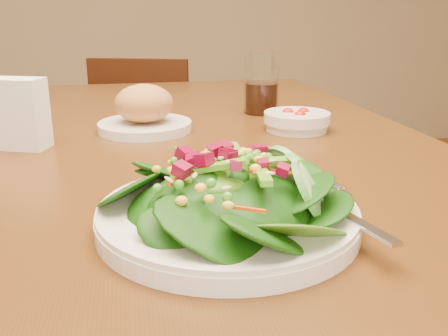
{
  "coord_description": "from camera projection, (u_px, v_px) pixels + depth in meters",
  "views": [
    {
      "loc": [
        -0.08,
        -0.85,
        0.97
      ],
      "look_at": [
        0.01,
        -0.35,
        0.81
      ],
      "focal_mm": 40.0,
      "sensor_mm": 36.0,
      "label": 1
    }
  ],
  "objects": [
    {
      "name": "napkin_holder",
      "position": [
        18.0,
        112.0,
        0.81
      ],
      "size": [
        0.1,
        0.08,
        0.12
      ],
      "rotation": [
        0.0,
        0.0,
        -0.35
      ],
      "color": "white",
      "rests_on": "dining_table"
    },
    {
      "name": "dining_table",
      "position": [
        180.0,
        193.0,
        0.91
      ],
      "size": [
        0.9,
        1.4,
        0.75
      ],
      "color": "#43210C",
      "rests_on": "ground_plane"
    },
    {
      "name": "bread_plate",
      "position": [
        144.0,
        112.0,
        0.93
      ],
      "size": [
        0.18,
        0.18,
        0.09
      ],
      "color": "silver",
      "rests_on": "dining_table"
    },
    {
      "name": "salad_plate",
      "position": [
        237.0,
        200.0,
        0.53
      ],
      "size": [
        0.28,
        0.28,
        0.08
      ],
      "rotation": [
        0.0,
        0.0,
        0.04
      ],
      "color": "silver",
      "rests_on": "dining_table"
    },
    {
      "name": "tomato_bowl",
      "position": [
        297.0,
        121.0,
        0.94
      ],
      "size": [
        0.12,
        0.12,
        0.04
      ],
      "color": "silver",
      "rests_on": "dining_table"
    },
    {
      "name": "drinking_glass",
      "position": [
        261.0,
        87.0,
        1.08
      ],
      "size": [
        0.08,
        0.08,
        0.13
      ],
      "color": "silver",
      "rests_on": "dining_table"
    },
    {
      "name": "chair_far",
      "position": [
        150.0,
        155.0,
        1.93
      ],
      "size": [
        0.47,
        0.47,
        0.8
      ],
      "rotation": [
        0.0,
        0.0,
        2.83
      ],
      "color": "black",
      "rests_on": "ground_plane"
    }
  ]
}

